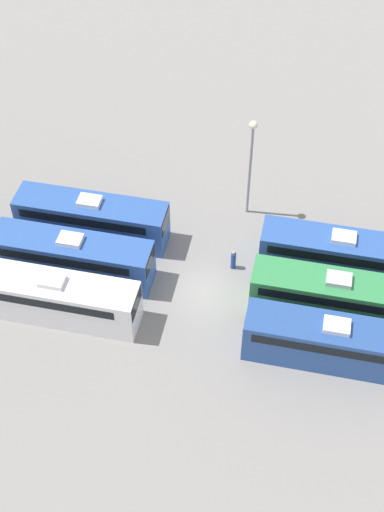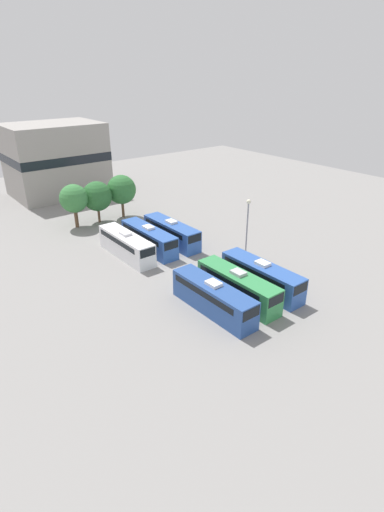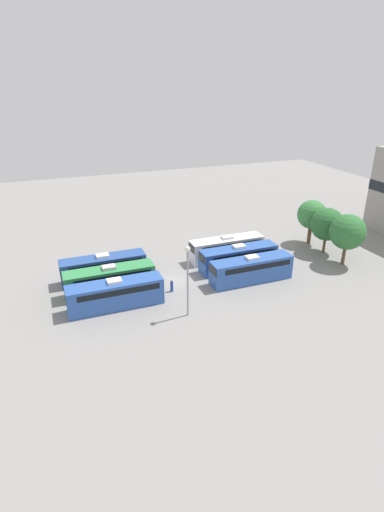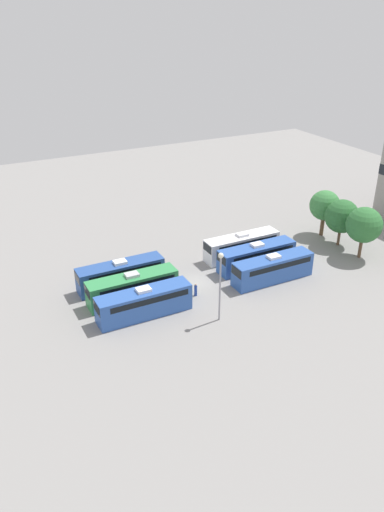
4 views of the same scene
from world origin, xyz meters
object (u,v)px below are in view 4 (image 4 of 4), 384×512
(bus_5, at_px, (273,268))
(tree_0, at_px, (325,206))
(light_pole, at_px, (220,276))
(bus_2, at_px, (144,302))
(worker_person, at_px, (196,290))
(bus_0, at_px, (121,274))
(tree_2, at_px, (364,225))
(bus_3, at_px, (242,245))
(tree_1, at_px, (342,216))
(bus_4, at_px, (257,256))
(bus_1, at_px, (133,287))

(bus_5, xyz_separation_m, tree_0, (-8.22, 14.94, 3.05))
(bus_5, bearing_deg, light_pole, -65.69)
(bus_2, distance_m, worker_person, 7.28)
(bus_2, height_order, bus_5, same)
(bus_5, relative_size, worker_person, 6.69)
(worker_person, relative_size, tree_0, 0.23)
(bus_0, relative_size, tree_2, 1.48)
(bus_3, xyz_separation_m, bus_5, (7.51, -0.08, 0.00))
(bus_0, relative_size, worker_person, 6.69)
(bus_5, height_order, tree_1, tree_1)
(bus_3, bearing_deg, tree_2, 62.15)
(tree_0, bearing_deg, bus_4, -73.57)
(bus_0, xyz_separation_m, bus_4, (3.49, 17.82, 0.00))
(bus_3, height_order, worker_person, bus_3)
(bus_1, bearing_deg, tree_1, 91.20)
(bus_2, bearing_deg, light_pole, 56.79)
(bus_4, height_order, tree_1, tree_1)
(bus_0, bearing_deg, bus_2, 0.56)
(light_pole, relative_size, tree_1, 1.20)
(bus_0, distance_m, bus_4, 18.16)
(bus_5, xyz_separation_m, tree_2, (0.17, 14.62, 3.13))
(tree_1, bearing_deg, bus_5, -73.77)
(bus_4, relative_size, light_pole, 1.31)
(bus_2, relative_size, bus_5, 1.00)
(bus_2, distance_m, bus_5, 17.63)
(tree_0, bearing_deg, bus_3, -87.27)
(tree_0, xyz_separation_m, tree_2, (8.39, -0.32, 0.08))
(bus_1, relative_size, tree_1, 1.57)
(bus_2, height_order, tree_1, tree_1)
(bus_5, bearing_deg, bus_2, -89.50)
(tree_1, xyz_separation_m, tree_2, (4.47, -0.17, 0.38))
(bus_1, height_order, bus_4, same)
(worker_person, distance_m, tree_0, 26.75)
(bus_2, height_order, bus_3, same)
(bus_0, height_order, tree_0, tree_0)
(bus_3, xyz_separation_m, tree_0, (-0.71, 14.86, 3.05))
(worker_person, bearing_deg, tree_2, 87.25)
(bus_4, distance_m, tree_0, 15.75)
(bus_4, height_order, worker_person, bus_4)
(bus_1, xyz_separation_m, bus_4, (-0.22, 17.68, 0.00))
(bus_1, xyz_separation_m, bus_3, (-3.88, 17.64, 0.00))
(tree_0, height_order, tree_1, tree_0)
(bus_5, xyz_separation_m, worker_person, (-1.04, -10.52, -0.99))
(bus_5, relative_size, tree_1, 1.57)
(bus_3, relative_size, light_pole, 1.31)
(bus_2, bearing_deg, tree_0, 104.42)
(bus_5, distance_m, light_pole, 12.22)
(light_pole, bearing_deg, bus_4, 128.92)
(tree_1, bearing_deg, bus_1, -88.80)
(bus_4, distance_m, tree_2, 15.37)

